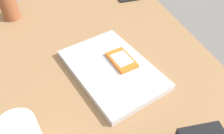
% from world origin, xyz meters
% --- Properties ---
extents(desk_surface, '(1.20, 0.80, 0.03)m').
position_xyz_m(desk_surface, '(0.00, 0.00, 0.01)').
color(desk_surface, olive).
rests_on(desk_surface, ground).
extents(laptop_closed, '(0.36, 0.29, 0.02)m').
position_xyz_m(laptop_closed, '(-0.04, 0.06, 0.04)').
color(laptop_closed, '#B7BABC').
rests_on(laptop_closed, desk_surface).
extents(cell_phone_on_laptop, '(0.11, 0.08, 0.01)m').
position_xyz_m(cell_phone_on_laptop, '(-0.05, 0.09, 0.06)').
color(cell_phone_on_laptop, orange).
rests_on(cell_phone_on_laptop, laptop_closed).
extents(pen_cup, '(0.07, 0.07, 0.10)m').
position_xyz_m(pen_cup, '(-0.46, -0.22, 0.08)').
color(pen_cup, brown).
rests_on(pen_cup, desk_surface).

